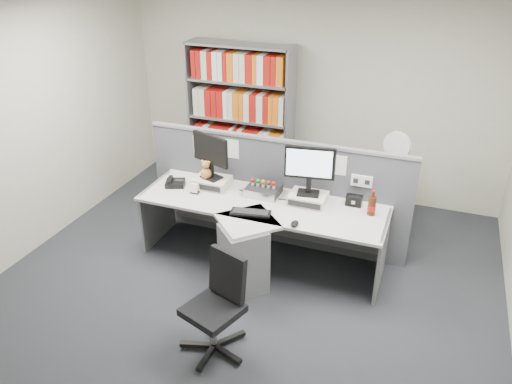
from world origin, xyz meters
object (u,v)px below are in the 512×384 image
at_px(monitor_left, 211,153).
at_px(desk_fan, 397,149).
at_px(monitor_right, 310,167).
at_px(office_chair, 218,302).
at_px(keyboard, 251,213).
at_px(mouse, 295,224).
at_px(speaker, 354,200).
at_px(shelving_unit, 241,121).
at_px(desk, 254,234).
at_px(cola_bottle, 372,206).
at_px(desktop_pc, 264,190).
at_px(desk_calendar, 195,189).
at_px(filing_cabinet, 389,203).
at_px(desk_phone, 175,183).

distance_m(monitor_left, desk_fan, 2.11).
height_order(monitor_right, office_chair, monitor_right).
xyz_separation_m(keyboard, desk_fan, (1.22, 1.45, 0.31)).
bearing_deg(mouse, speaker, 53.42).
height_order(shelving_unit, desk_fan, shelving_unit).
height_order(desk, cola_bottle, cola_bottle).
height_order(monitor_right, desktop_pc, monitor_right).
bearing_deg(desk_calendar, speaker, 11.34).
relative_size(desk_calendar, filing_cabinet, 0.16).
distance_m(keyboard, speaker, 1.08).
xyz_separation_m(speaker, desk_fan, (0.29, 0.90, 0.27)).
xyz_separation_m(monitor_left, keyboard, (0.63, -0.43, -0.39)).
relative_size(keyboard, speaker, 2.55).
bearing_deg(desk_phone, monitor_left, 18.64).
xyz_separation_m(desk, mouse, (0.46, -0.11, 0.29)).
bearing_deg(desk_phone, desk, -13.63).
height_order(monitor_right, keyboard, monitor_right).
bearing_deg(desk, desktop_pc, 96.48).
distance_m(desk, monitor_right, 0.90).
relative_size(desktop_pc, filing_cabinet, 0.50).
xyz_separation_m(desktop_pc, desk_phone, (-0.99, -0.16, -0.01)).
distance_m(desk, desk_calendar, 0.83).
relative_size(monitor_right, cola_bottle, 1.96).
bearing_deg(monitor_right, speaker, 14.02).
relative_size(desk_calendar, office_chair, 0.13).
relative_size(shelving_unit, desk_fan, 3.61).
xyz_separation_m(monitor_right, filing_cabinet, (0.75, 1.02, -0.78)).
distance_m(desk_phone, shelving_unit, 1.62).
distance_m(monitor_right, desk_fan, 1.26).
relative_size(monitor_left, desk_fan, 0.91).
bearing_deg(desk_calendar, monitor_left, 65.05).
bearing_deg(office_chair, monitor_right, 77.24).
bearing_deg(cola_bottle, desktop_pc, 177.95).
distance_m(monitor_right, office_chair, 1.68).
height_order(keyboard, desk_phone, desk_phone).
xyz_separation_m(desk_fan, office_chair, (-1.09, -2.53, -0.57)).
bearing_deg(monitor_right, monitor_left, 180.00).
height_order(monitor_left, monitor_right, monitor_right).
relative_size(cola_bottle, desk_fan, 0.48).
bearing_deg(monitor_right, desk_phone, -174.94).
xyz_separation_m(desktop_pc, mouse, (0.51, -0.52, -0.02)).
xyz_separation_m(keyboard, filing_cabinet, (1.22, 1.45, -0.38)).
distance_m(desktop_pc, shelving_unit, 1.69).
height_order(desk_calendar, speaker, desk_calendar).
xyz_separation_m(keyboard, desk_calendar, (-0.73, 0.21, 0.04)).
height_order(desktop_pc, shelving_unit, shelving_unit).
xyz_separation_m(speaker, office_chair, (-0.80, -1.62, -0.30)).
bearing_deg(keyboard, desktop_pc, 93.39).
bearing_deg(desk_phone, office_chair, -50.19).
bearing_deg(monitor_right, desk_calendar, -169.70).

